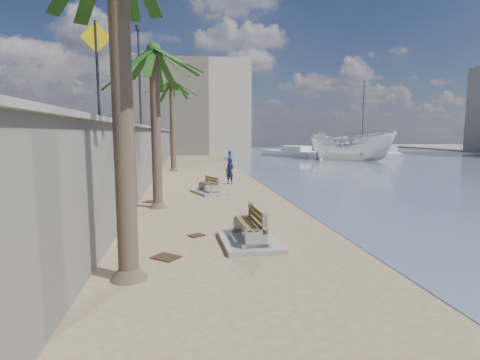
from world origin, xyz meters
TOP-DOWN VIEW (x-y plane):
  - ground_plane at (0.00, 0.00)m, footprint 140.00×140.00m
  - seawall at (-5.20, 20.00)m, footprint 0.45×70.00m
  - wall_cap at (-5.20, 20.00)m, footprint 0.80×70.00m
  - end_building at (-2.00, 52.00)m, footprint 18.00×12.00m
  - bench_near at (-1.01, 1.71)m, footprint 1.71×2.43m
  - bench_far at (-1.57, 11.13)m, footprint 2.01×2.36m
  - palm_mid at (-4.01, 7.48)m, footprint 5.00×5.00m
  - palm_back at (-3.78, 23.36)m, footprint 5.00×5.00m
  - pedestrian_sign at (-5.00, 1.50)m, footprint 0.78×0.07m
  - streetlight at (-5.10, 12.00)m, footprint 0.28×0.28m
  - person_a at (-0.02, 14.56)m, footprint 0.81×0.80m
  - person_b at (1.14, 24.48)m, footprint 0.95×0.77m
  - boat_cruiser at (16.65, 33.09)m, footprint 5.45×5.44m
  - yacht_near at (23.35, 37.19)m, footprint 6.11×9.88m
  - yacht_far at (11.64, 41.46)m, footprint 6.74×9.58m
  - sailboat_west at (23.45, 44.07)m, footprint 8.21×3.82m
  - debris_b at (-3.36, 0.76)m, footprint 0.84×0.82m
  - debris_c at (-4.49, 8.96)m, footprint 0.73×0.79m
  - debris_d at (-2.52, 2.73)m, footprint 0.58×0.55m

SIDE VIEW (x-z plane):
  - ground_plane at x=0.00m, z-range 0.00..0.00m
  - debris_b at x=-3.36m, z-range 0.00..0.03m
  - debris_c at x=-4.49m, z-range 0.00..0.03m
  - debris_d at x=-2.52m, z-range 0.00..0.03m
  - sailboat_west at x=23.45m, z-range -5.16..5.81m
  - yacht_near at x=23.35m, z-range -0.40..1.10m
  - yacht_far at x=11.64m, z-range -0.40..1.10m
  - bench_far at x=-1.57m, z-range -0.05..0.79m
  - bench_near at x=-1.01m, z-range -0.06..0.93m
  - person_b at x=1.14m, z-range 0.00..1.84m
  - person_a at x=-0.02m, z-range 0.00..1.88m
  - seawall at x=-5.20m, z-range 0.00..3.50m
  - boat_cruiser at x=16.65m, z-range -0.40..4.07m
  - wall_cap at x=-5.20m, z-range 3.49..3.61m
  - pedestrian_sign at x=-5.00m, z-range 3.95..6.35m
  - palm_mid at x=-4.01m, z-range 2.76..10.25m
  - streetlight at x=-5.10m, z-range 4.08..9.21m
  - end_building at x=-2.00m, z-range 0.00..14.00m
  - palm_back at x=-3.78m, z-range 3.16..11.52m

